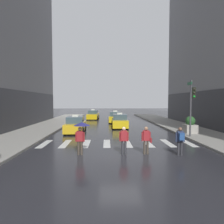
{
  "coord_description": "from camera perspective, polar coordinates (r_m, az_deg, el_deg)",
  "views": [
    {
      "loc": [
        -0.84,
        -11.32,
        3.13
      ],
      "look_at": [
        -0.23,
        8.0,
        2.1
      ],
      "focal_mm": 30.93,
      "sensor_mm": 36.0,
      "label": 1
    }
  ],
  "objects": [
    {
      "name": "taxi_third",
      "position": [
        29.39,
        0.98,
        -1.64
      ],
      "size": [
        2.12,
        4.62,
        1.8
      ],
      "color": "yellow",
      "rests_on": "ground"
    },
    {
      "name": "pedestrian_with_handbag",
      "position": [
        11.74,
        10.11,
        -7.77
      ],
      "size": [
        0.6,
        0.24,
        1.65
      ],
      "color": "#473D33",
      "rests_on": "ground"
    },
    {
      "name": "traffic_light_pole",
      "position": [
        17.85,
        22.56,
        3.23
      ],
      "size": [
        0.44,
        0.84,
        4.8
      ],
      "color": "#47474C",
      "rests_on": "curb_right"
    },
    {
      "name": "pedestrian_plain_coat",
      "position": [
        11.52,
        3.53,
        -7.92
      ],
      "size": [
        0.55,
        0.24,
        1.65
      ],
      "color": "#333338",
      "rests_on": "ground"
    },
    {
      "name": "pedestrian_with_umbrella",
      "position": [
        11.46,
        -9.1,
        -5.08
      ],
      "size": [
        0.96,
        0.96,
        1.94
      ],
      "color": "#473D33",
      "rests_on": "ground"
    },
    {
      "name": "planter_near_corner",
      "position": [
        19.9,
        22.12,
        -3.68
      ],
      "size": [
        1.1,
        1.1,
        1.6
      ],
      "color": "#A8A399",
      "rests_on": "curb_right"
    },
    {
      "name": "taxi_second",
      "position": [
        23.59,
        2.26,
        -2.8
      ],
      "size": [
        1.98,
        4.56,
        1.8
      ],
      "color": "yellow",
      "rests_on": "ground"
    },
    {
      "name": "taxi_fourth",
      "position": [
        34.68,
        -5.62,
        -0.93
      ],
      "size": [
        2.09,
        4.61,
        1.8
      ],
      "color": "yellow",
      "rests_on": "ground"
    },
    {
      "name": "pedestrian_with_backpack",
      "position": [
        11.96,
        19.54,
        -7.52
      ],
      "size": [
        0.55,
        0.43,
        1.65
      ],
      "color": "#333338",
      "rests_on": "ground"
    },
    {
      "name": "crosswalk_markings",
      "position": [
        14.68,
        1.52,
        -9.24
      ],
      "size": [
        11.3,
        2.8,
        0.01
      ],
      "color": "silver",
      "rests_on": "ground"
    },
    {
      "name": "taxi_lead",
      "position": [
        20.22,
        -10.71,
        -3.83
      ],
      "size": [
        2.0,
        4.57,
        1.8
      ],
      "color": "gold",
      "rests_on": "ground"
    },
    {
      "name": "ground_plane",
      "position": [
        11.77,
        2.39,
        -12.37
      ],
      "size": [
        160.0,
        160.0,
        0.0
      ],
      "primitive_type": "plane",
      "color": "#26262B"
    }
  ]
}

